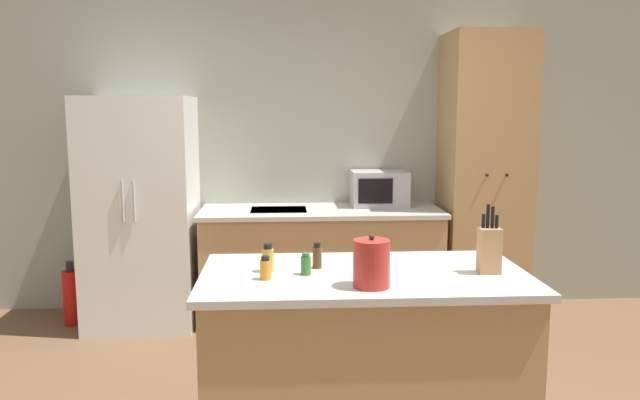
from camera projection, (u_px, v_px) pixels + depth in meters
wall_back at (329, 155)px, 5.28m from camera, size 7.20×0.06×2.60m
refrigerator at (141, 212)px, 4.86m from camera, size 0.82×0.76×1.78m
back_counter at (321, 263)px, 5.04m from camera, size 1.92×0.70×0.89m
pantry_cabinet at (484, 176)px, 5.05m from camera, size 0.64×0.62×2.29m
kitchen_island at (363, 368)px, 2.95m from camera, size 1.51×0.81×0.94m
microwave at (379, 188)px, 5.13m from camera, size 0.46×0.33×0.29m
knife_block at (489, 249)px, 2.85m from camera, size 0.10×0.07×0.32m
spice_bottle_tall_dark at (317, 256)px, 2.95m from camera, size 0.04×0.04×0.12m
spice_bottle_short_red at (306, 265)px, 2.83m from camera, size 0.05×0.05×0.10m
spice_bottle_amber_oil at (268, 259)px, 2.88m from camera, size 0.05×0.05×0.13m
spice_bottle_green_herb at (265, 269)px, 2.75m from camera, size 0.05×0.05×0.11m
kettle at (371, 263)px, 2.63m from camera, size 0.16×0.16×0.23m
fire_extinguisher at (72, 297)px, 4.89m from camera, size 0.13×0.13×0.51m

